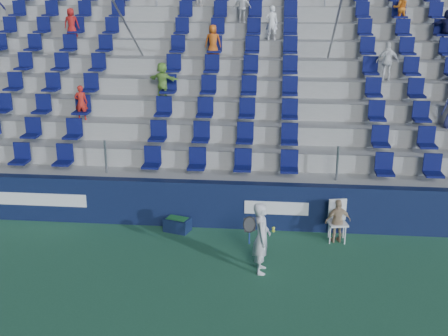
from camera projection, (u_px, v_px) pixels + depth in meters
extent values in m
plane|color=#2B6545|center=(201.00, 288.00, 11.54)|extent=(70.00, 70.00, 0.00)
cube|color=#101A3D|center=(218.00, 204.00, 14.33)|extent=(24.00, 0.30, 1.20)
cube|color=white|center=(27.00, 199.00, 14.63)|extent=(3.20, 0.02, 0.34)
cube|color=white|center=(276.00, 208.00, 14.04)|extent=(1.60, 0.02, 0.34)
cube|color=#9C9C97|center=(220.00, 196.00, 14.88)|extent=(24.00, 0.85, 1.20)
cube|color=#9C9C97|center=(223.00, 177.00, 15.60)|extent=(24.00, 0.85, 1.70)
cube|color=#9C9C97|center=(226.00, 159.00, 16.33)|extent=(24.00, 0.85, 2.20)
cube|color=#9C9C97|center=(228.00, 143.00, 17.05)|extent=(24.00, 0.85, 2.70)
cube|color=#9C9C97|center=(231.00, 128.00, 17.78)|extent=(24.00, 0.85, 3.20)
cube|color=#9C9C97|center=(233.00, 115.00, 18.51)|extent=(24.00, 0.85, 3.70)
cube|color=#9C9C97|center=(235.00, 102.00, 19.23)|extent=(24.00, 0.85, 4.20)
cube|color=#9C9C97|center=(237.00, 91.00, 19.96)|extent=(24.00, 0.85, 4.70)
cube|color=#9C9C97|center=(239.00, 80.00, 20.68)|extent=(24.00, 0.85, 5.20)
cube|color=#9C9C97|center=(240.00, 64.00, 21.17)|extent=(24.00, 0.50, 6.20)
cube|color=#0C114C|center=(220.00, 162.00, 14.58)|extent=(16.05, 0.50, 0.70)
cube|color=#0C114C|center=(223.00, 135.00, 15.23)|extent=(16.05, 0.50, 0.70)
cube|color=#0C114C|center=(226.00, 111.00, 15.88)|extent=(16.05, 0.50, 0.70)
cube|color=#0C114C|center=(229.00, 88.00, 16.52)|extent=(16.05, 0.50, 0.70)
cube|color=#0C114C|center=(231.00, 67.00, 17.17)|extent=(16.05, 0.50, 0.70)
cube|color=#0C114C|center=(233.00, 47.00, 17.82)|extent=(16.05, 0.50, 0.70)
cube|color=#0C114C|center=(236.00, 29.00, 18.47)|extent=(16.05, 0.50, 0.70)
cube|color=#0C114C|center=(238.00, 12.00, 19.11)|extent=(16.05, 0.50, 0.70)
cylinder|color=gray|center=(134.00, 39.00, 17.20)|extent=(0.06, 7.68, 4.55)
cylinder|color=gray|center=(332.00, 41.00, 16.65)|extent=(0.06, 7.68, 4.55)
imported|color=#8AC64F|center=(163.00, 81.00, 16.60)|extent=(1.05, 0.64, 1.08)
imported|color=#171947|center=(447.00, 26.00, 17.76)|extent=(0.96, 0.41, 1.00)
imported|color=white|center=(242.00, 8.00, 19.01)|extent=(0.59, 0.25, 1.00)
imported|color=white|center=(387.00, 61.00, 16.63)|extent=(0.69, 0.34, 1.15)
imported|color=#D15B18|center=(213.00, 41.00, 17.78)|extent=(0.55, 0.40, 1.05)
imported|color=#AC1917|center=(71.00, 23.00, 18.88)|extent=(0.54, 0.41, 1.00)
imported|color=red|center=(81.00, 103.00, 16.16)|extent=(0.40, 0.29, 1.01)
imported|color=orange|center=(400.00, 8.00, 18.52)|extent=(0.51, 0.41, 1.01)
imported|color=white|center=(272.00, 23.00, 18.25)|extent=(0.41, 0.27, 1.10)
imported|color=silver|center=(262.00, 238.00, 11.98)|extent=(0.40, 0.60, 1.60)
cylinder|color=navy|center=(249.00, 238.00, 11.73)|extent=(0.03, 0.03, 0.28)
torus|color=black|center=(249.00, 225.00, 11.64)|extent=(0.30, 0.17, 0.28)
plane|color=#262626|center=(249.00, 225.00, 11.64)|extent=(0.30, 0.16, 0.29)
sphere|color=#BACF30|center=(273.00, 231.00, 11.69)|extent=(0.07, 0.07, 0.07)
sphere|color=#BACF30|center=(274.00, 228.00, 11.73)|extent=(0.07, 0.07, 0.07)
cube|color=white|center=(337.00, 223.00, 13.54)|extent=(0.52, 0.52, 0.04)
cube|color=white|center=(337.00, 209.00, 13.65)|extent=(0.44, 0.13, 0.55)
cylinder|color=white|center=(330.00, 235.00, 13.46)|extent=(0.03, 0.03, 0.44)
cylinder|color=white|center=(345.00, 236.00, 13.43)|extent=(0.03, 0.03, 0.44)
cylinder|color=white|center=(329.00, 229.00, 13.80)|extent=(0.03, 0.03, 0.44)
cylinder|color=white|center=(343.00, 230.00, 13.77)|extent=(0.03, 0.03, 0.44)
imported|color=tan|center=(338.00, 221.00, 13.46)|extent=(0.69, 0.43, 1.09)
cube|color=#111C3E|center=(177.00, 225.00, 14.18)|extent=(0.72, 0.57, 0.34)
cube|color=#1E662D|center=(177.00, 222.00, 14.15)|extent=(0.58, 0.43, 0.20)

